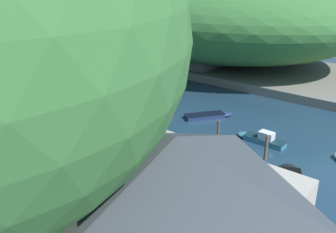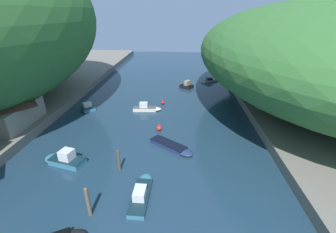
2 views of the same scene
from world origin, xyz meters
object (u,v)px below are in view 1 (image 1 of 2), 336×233
boat_cabin_cruiser (260,138)px  channel_buoy_near (171,111)px  boathouse_shed (27,151)px  boat_far_right_bank (99,65)px  waterfront_building (175,203)px  right_bank_cottage (199,53)px  boat_small_dinghy (174,158)px  boat_white_cruiser (92,77)px  boat_open_rowboat (210,115)px  boat_navy_launch (291,179)px  boat_yellow_tender (50,130)px  channel_buoy_far (115,96)px  boat_mid_channel (118,105)px

boat_cabin_cruiser → channel_buoy_near: boat_cabin_cruiser is taller
boathouse_shed → boat_far_right_bank: 42.02m
waterfront_building → right_bank_cottage: bearing=33.0°
boat_small_dinghy → boat_cabin_cruiser: 10.63m
waterfront_building → boat_white_cruiser: (25.59, 37.79, -5.12)m
waterfront_building → boat_open_rowboat: bearing=28.4°
boat_navy_launch → boat_cabin_cruiser: (5.91, 5.82, 0.10)m
boat_small_dinghy → boat_navy_launch: size_ratio=0.84×
right_bank_cottage → boat_open_rowboat: 21.56m
boat_open_rowboat → boat_white_cruiser: size_ratio=1.62×
boat_cabin_cruiser → boat_white_cruiser: bearing=83.8°
boat_open_rowboat → channel_buoy_near: channel_buoy_near is taller
boat_cabin_cruiser → boat_yellow_tender: boat_cabin_cruiser is taller
waterfront_building → channel_buoy_far: 35.17m
boathouse_shed → boat_navy_launch: 22.79m
boat_yellow_tender → boat_mid_channel: bearing=-39.2°
boat_far_right_bank → boat_mid_channel: bearing=-64.2°
waterfront_building → boathouse_shed: size_ratio=1.54×
boat_small_dinghy → boat_navy_launch: bearing=-145.5°
boat_cabin_cruiser → boat_yellow_tender: bearing=124.7°
boat_yellow_tender → boat_far_right_bank: bearing=-0.6°
waterfront_building → boathouse_shed: (0.25, 15.70, -1.97)m
boathouse_shed → boat_small_dinghy: 13.40m
boat_mid_channel → boat_cabin_cruiser: 19.93m
right_bank_cottage → boat_far_right_bank: bearing=116.7°
boat_mid_channel → boat_navy_launch: (-3.54, -25.61, -0.15)m
channel_buoy_far → boat_navy_launch: bearing=-101.8°
boat_mid_channel → boat_cabin_cruiser: size_ratio=0.88×
boathouse_shed → boat_cabin_cruiser: bearing=-27.7°
boathouse_shed → channel_buoy_near: (21.31, 1.77, -3.21)m
boathouse_shed → boat_cabin_cruiser: 23.86m
boat_mid_channel → boat_cabin_cruiser: (2.38, -19.79, -0.05)m
boat_far_right_bank → boat_open_rowboat: (-8.05, -30.37, -0.08)m
boat_open_rowboat → boat_mid_channel: boat_mid_channel is taller
right_bank_cottage → boat_navy_launch: (-25.12, -27.32, -3.36)m
boat_navy_launch → boat_open_rowboat: bearing=121.3°
boat_far_right_bank → channel_buoy_near: bearing=-51.1°
boat_mid_channel → boat_cabin_cruiser: bearing=3.7°
boat_white_cruiser → boathouse_shed: bearing=164.1°
boat_far_right_bank → boat_open_rowboat: size_ratio=0.79×
boathouse_shed → boat_cabin_cruiser: (20.93, -11.00, -3.25)m
boat_yellow_tender → boathouse_shed: bearing=-170.4°
boat_small_dinghy → boathouse_shed: bearing=74.4°
boat_cabin_cruiser → channel_buoy_far: 22.83m
boat_small_dinghy → boat_yellow_tender: (-3.43, 15.40, -0.14)m
waterfront_building → boat_small_dinghy: 15.58m
boat_open_rowboat → boat_cabin_cruiser: bearing=18.1°
boat_open_rowboat → boat_far_right_bank: bearing=-159.1°
boat_open_rowboat → boat_yellow_tender: (-15.68, 11.70, 0.14)m
right_bank_cottage → boat_small_dinghy: size_ratio=1.44×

